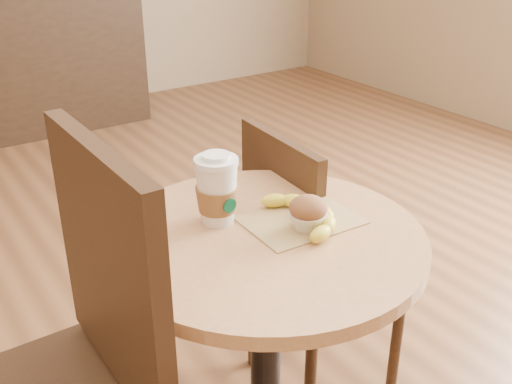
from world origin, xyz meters
TOP-DOWN VIEW (x-y plane):
  - cafe_table at (0.08, -0.02)m, footprint 0.67×0.67m
  - chair_right at (0.39, 0.22)m, footprint 0.39×0.39m
  - kraft_bag at (0.17, -0.01)m, footprint 0.25×0.19m
  - coffee_cup at (0.02, 0.09)m, footprint 0.09×0.09m
  - muffin at (0.16, -0.05)m, footprint 0.08×0.08m
  - banana at (0.18, -0.02)m, footprint 0.16×0.25m

SIDE VIEW (x-z plane):
  - chair_right at x=0.39m, z-range 0.04..0.89m
  - cafe_table at x=0.08m, z-range 0.14..0.89m
  - kraft_bag at x=0.17m, z-range 0.75..0.75m
  - banana at x=0.18m, z-range 0.75..0.79m
  - muffin at x=0.16m, z-range 0.75..0.83m
  - coffee_cup at x=0.02m, z-range 0.74..0.90m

